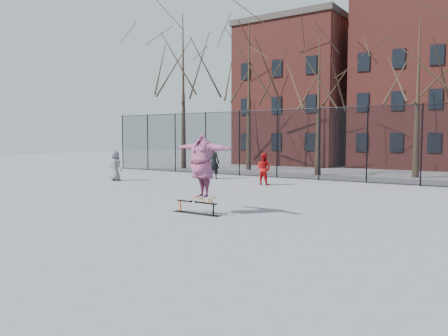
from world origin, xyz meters
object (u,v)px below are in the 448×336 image
Objects in this scene: skate_rail at (196,209)px; skateboard at (202,200)px; bystander_grey at (115,166)px; bystander_black at (213,162)px; skater at (202,167)px; bystander_red at (264,169)px.

skateboard is (0.22, -0.00, 0.28)m from skate_rail.
bystander_grey is 0.86× the size of bystander_black.
bystander_grey reaches higher than skate_rail.
bystander_red is at bearing 114.75° from skater.
skater is 11.61m from bystander_black.
skater is (0.00, 0.00, 1.02)m from skateboard.
bystander_red is (-2.54, 8.36, 0.36)m from skateboard.
skate_rail is 1.32m from skater.
bystander_black reaches higher than bystander_grey.
skate_rail is 0.36m from skateboard.
bystander_red reaches higher than skateboard.
bystander_grey is 8.20m from bystander_red.
bystander_grey is 5.45m from bystander_black.
skater reaches higher than skateboard.
skater reaches higher than bystander_red.
skate_rail is 11.58m from bystander_grey.
bystander_black is (3.78, 3.93, 0.14)m from bystander_grey.
skate_rail is 1.09× the size of bystander_red.
skater reaches higher than bystander_black.
skater reaches higher than skate_rail.
bystander_red is (-2.32, 8.36, 0.65)m from skate_rail.
skateboard is at bearing 155.21° from bystander_grey.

